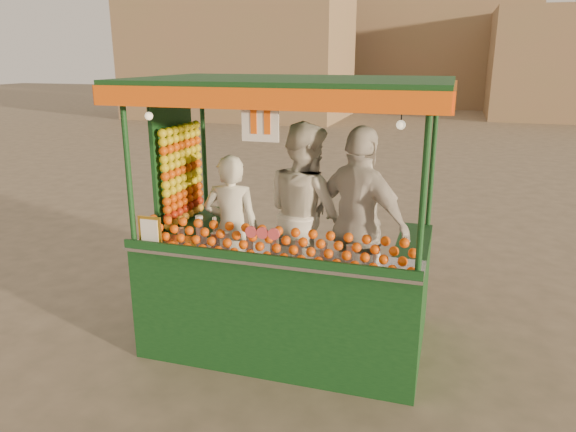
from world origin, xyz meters
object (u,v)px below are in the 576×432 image
(juice_cart, at_px, (279,264))
(vendor_right, at_px, (360,225))
(vendor_left, at_px, (232,230))
(vendor_middle, at_px, (305,214))

(juice_cart, bearing_deg, vendor_right, 18.70)
(juice_cart, xyz_separation_m, vendor_right, (0.74, 0.25, 0.41))
(vendor_left, bearing_deg, vendor_middle, -171.62)
(juice_cart, height_order, vendor_middle, juice_cart)
(vendor_left, height_order, vendor_middle, vendor_middle)
(vendor_left, bearing_deg, vendor_right, 170.55)
(vendor_middle, bearing_deg, vendor_right, -155.83)
(juice_cart, xyz_separation_m, vendor_middle, (0.13, 0.47, 0.40))
(vendor_left, height_order, vendor_right, vendor_right)
(juice_cart, relative_size, vendor_middle, 1.52)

